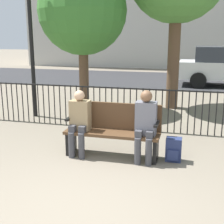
# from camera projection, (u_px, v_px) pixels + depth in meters

# --- Properties ---
(ground_plane) EXTENTS (80.00, 80.00, 0.00)m
(ground_plane) POSITION_uv_depth(u_px,v_px,m) (68.00, 219.00, 3.59)
(ground_plane) COLOR #706656
(park_bench) EXTENTS (1.64, 0.45, 0.92)m
(park_bench) POSITION_uv_depth(u_px,v_px,m) (113.00, 128.00, 5.42)
(park_bench) COLOR #4C331E
(park_bench) RESTS_ON ground
(seated_person_0) EXTENTS (0.34, 0.39, 1.15)m
(seated_person_0) POSITION_uv_depth(u_px,v_px,m) (79.00, 120.00, 5.40)
(seated_person_0) COLOR #3D3D42
(seated_person_0) RESTS_ON ground
(seated_person_1) EXTENTS (0.34, 0.39, 1.20)m
(seated_person_1) POSITION_uv_depth(u_px,v_px,m) (145.00, 123.00, 5.11)
(seated_person_1) COLOR #3D3D42
(seated_person_1) RESTS_ON ground
(backpack) EXTENTS (0.26, 0.24, 0.40)m
(backpack) POSITION_uv_depth(u_px,v_px,m) (174.00, 150.00, 5.22)
(backpack) COLOR navy
(backpack) RESTS_ON ground
(fence_railing) EXTENTS (9.01, 0.03, 0.95)m
(fence_railing) POSITION_uv_depth(u_px,v_px,m) (130.00, 105.00, 6.89)
(fence_railing) COLOR black
(fence_railing) RESTS_ON ground
(tree_0) EXTENTS (2.40, 2.40, 3.92)m
(tree_0) POSITION_uv_depth(u_px,v_px,m) (82.00, 11.00, 8.37)
(tree_0) COLOR brown
(tree_0) RESTS_ON ground
(lamp_post) EXTENTS (0.28, 0.28, 3.82)m
(lamp_post) POSITION_uv_depth(u_px,v_px,m) (30.00, 16.00, 7.59)
(lamp_post) COLOR black
(lamp_post) RESTS_ON ground
(street_surface) EXTENTS (24.00, 6.00, 0.01)m
(street_surface) POSITION_uv_depth(u_px,v_px,m) (165.00, 80.00, 14.86)
(street_surface) COLOR #2B2B2D
(street_surface) RESTS_ON ground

